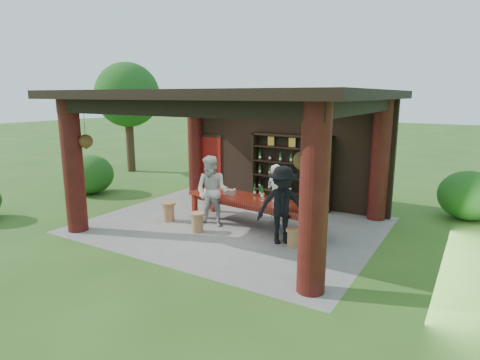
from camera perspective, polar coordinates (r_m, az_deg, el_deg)
The scene contains 15 objects.
ground at distance 10.75m, azimuth -1.11°, elevation -6.38°, with size 90.00×90.00×0.00m, color #2D5119.
pavilion at distance 10.65m, azimuth 0.02°, elevation 5.20°, with size 7.50×6.00×3.60m.
wine_shelf at distance 12.32m, azimuth 7.22°, elevation 1.29°, with size 2.54×0.39×2.24m.
tasting_table at distance 10.47m, azimuth 1.99°, elevation -3.25°, with size 3.86×1.38×0.75m.
stool_near_left at distance 10.21m, azimuth -6.09°, elevation -5.92°, with size 0.38×0.38×0.50m.
stool_near_right at distance 9.26m, azimuth 7.53°, elevation -8.09°, with size 0.33×0.33×0.43m.
stool_far_left at distance 11.17m, azimuth -10.13°, elevation -4.36°, with size 0.40×0.40×0.53m.
host at distance 10.74m, azimuth 5.15°, elevation -1.97°, with size 0.59×0.39×1.61m, color silver.
guest_woman at distance 10.47m, azimuth -4.00°, elevation -1.62°, with size 0.91×0.71×1.86m, color beige.
guest_man at distance 9.28m, azimuth 6.03°, elevation -3.57°, with size 1.18×0.68×1.82m, color black.
table_bottles at distance 10.69m, azimuth 2.74°, elevation -1.47°, with size 0.35×0.19×0.31m.
table_glasses at distance 10.21m, azimuth 4.31°, elevation -2.59°, with size 1.83×0.46×0.15m.
napkin_basket at distance 10.84m, azimuth -1.47°, elevation -1.73°, with size 0.26×0.18×0.14m, color #BF6672.
shrubs at distance 10.10m, azimuth 9.77°, elevation -4.45°, with size 14.34×8.55×1.36m.
trees at distance 9.76m, azimuth 20.32°, elevation 11.13°, with size 20.64×10.31×4.80m.
Camera 1 is at (5.47, -8.62, 3.39)m, focal length 30.00 mm.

